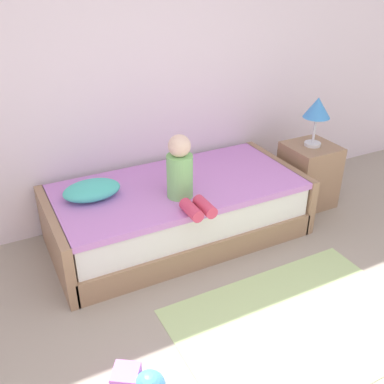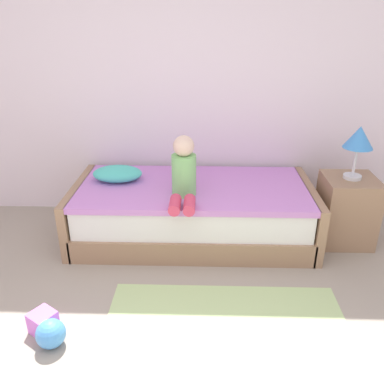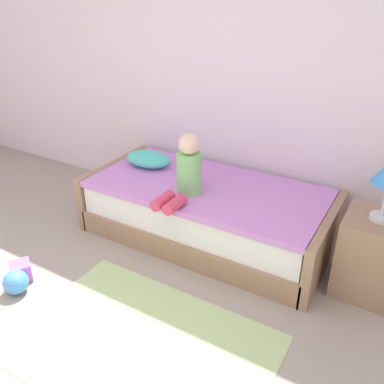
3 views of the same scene
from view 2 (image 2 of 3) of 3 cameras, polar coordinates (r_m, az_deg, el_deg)
The scene contains 9 objects.
wall_rear at distance 3.80m, azimuth -3.14°, elevation 17.94°, with size 7.20×0.10×2.90m, color white.
bed at distance 3.56m, azimuth 0.12°, elevation -2.82°, with size 2.11×1.00×0.50m.
nightstand at distance 3.72m, azimuth 21.40°, elevation -2.43°, with size 0.44×0.44×0.60m, color #997556.
table_lamp at distance 3.50m, azimuth 22.97°, elevation 6.94°, with size 0.24×0.24×0.45m.
child_figure at distance 3.16m, azimuth -1.22°, elevation 2.73°, with size 0.20×0.51×0.50m.
pillow at distance 3.60m, azimuth -10.72°, elevation 2.63°, with size 0.44×0.30×0.13m, color #4CCCBC.
toy_ball at distance 2.69m, azimuth -19.75°, elevation -18.72°, with size 0.18×0.18×0.18m, color #4C99E5.
area_rug at distance 2.64m, azimuth 5.12°, elevation -20.66°, with size 1.60×1.10×0.01m, color #B2D189.
toy_block at distance 2.81m, azimuth -20.72°, elevation -17.22°, with size 0.15×0.15×0.15m, color #CC66D8.
Camera 2 is at (0.31, -1.17, 1.86)m, focal length 36.89 mm.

